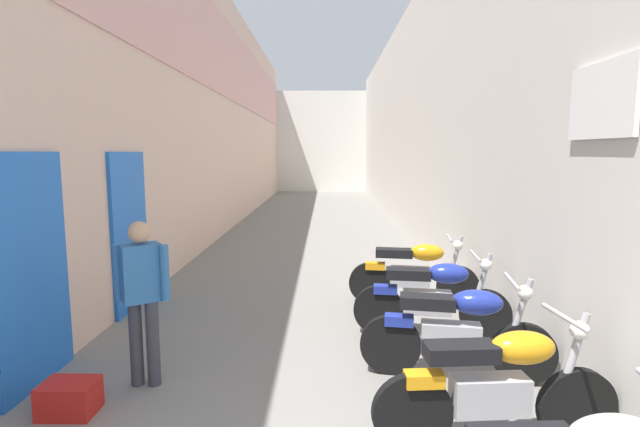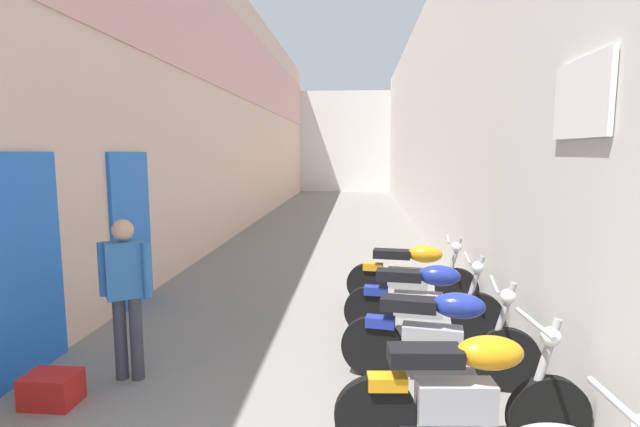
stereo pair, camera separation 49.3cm
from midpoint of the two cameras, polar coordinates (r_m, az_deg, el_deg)
ground_plane at (r=11.95m, az=-1.77°, el=-3.21°), size 41.81×41.81×0.00m
building_left at (r=14.09m, az=-12.63°, el=11.81°), size 0.45×25.81×6.59m
building_right at (r=13.93m, az=9.83°, el=10.82°), size 0.45×25.81×6.11m
building_far_end at (r=27.65m, az=-0.35°, el=8.59°), size 7.96×2.00×5.57m
motorcycle_second at (r=3.84m, az=17.05°, el=-19.14°), size 1.85×0.58×1.04m
motorcycle_third at (r=4.80m, az=13.34°, el=-13.48°), size 1.84×0.58×1.04m
motorcycle_fourth at (r=5.80m, az=11.00°, el=-9.74°), size 1.85×0.58×1.04m
motorcycle_fifth at (r=6.91m, az=9.27°, el=-6.90°), size 1.84×0.58×1.04m
pedestrian_mid_alley at (r=4.83m, az=-23.46°, el=-8.59°), size 0.52×0.35×1.57m
plastic_crate at (r=4.88m, az=-30.72°, el=-18.62°), size 0.44×0.32×0.28m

